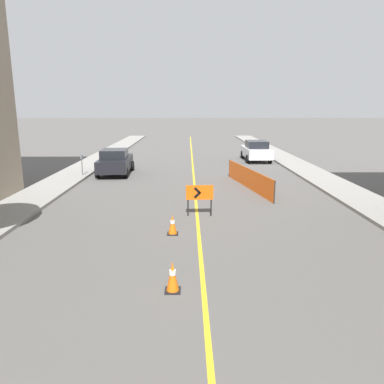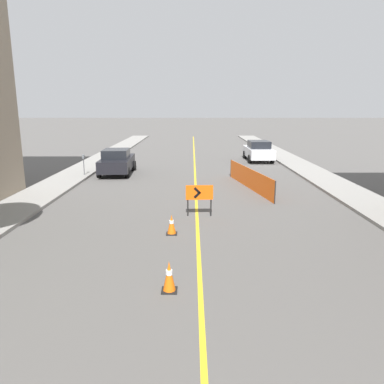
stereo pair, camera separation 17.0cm
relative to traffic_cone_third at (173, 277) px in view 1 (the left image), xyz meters
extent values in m
cube|color=gold|center=(0.72, 16.81, -0.36)|extent=(0.12, 58.22, 0.01)
cube|color=gray|center=(-6.79, 16.81, -0.30)|extent=(2.22, 58.22, 0.14)
cube|color=gray|center=(8.23, 16.81, -0.30)|extent=(2.22, 58.22, 0.14)
cube|color=black|center=(0.00, 0.00, -0.35)|extent=(0.37, 0.37, 0.03)
cone|color=orange|center=(0.00, 0.00, 0.02)|extent=(0.29, 0.29, 0.71)
cylinder|color=white|center=(0.00, 0.00, 0.10)|extent=(0.15, 0.15, 0.11)
cube|color=black|center=(-0.16, 3.99, -0.35)|extent=(0.36, 0.36, 0.03)
cone|color=orange|center=(-0.16, 3.99, -0.01)|extent=(0.29, 0.29, 0.64)
cylinder|color=white|center=(-0.16, 3.99, 0.06)|extent=(0.15, 0.15, 0.10)
cube|color=#EF560C|center=(0.81, 6.14, 0.58)|extent=(1.06, 0.12, 0.57)
cube|color=black|center=(0.73, 6.09, 0.66)|extent=(0.29, 0.04, 0.28)
cube|color=black|center=(0.73, 6.09, 0.50)|extent=(0.29, 0.04, 0.28)
cylinder|color=black|center=(0.36, 6.14, -0.04)|extent=(0.06, 0.06, 0.66)
cylinder|color=black|center=(1.27, 6.14, -0.04)|extent=(0.06, 0.06, 0.66)
cube|color=#EF560C|center=(3.53, 11.25, 0.15)|extent=(1.29, 6.58, 1.04)
cylinder|color=#262626|center=(4.16, 7.96, 0.15)|extent=(0.05, 0.05, 1.04)
cylinder|color=#262626|center=(2.90, 14.54, 0.15)|extent=(0.05, 0.05, 1.04)
cube|color=black|center=(-4.22, 15.55, 0.31)|extent=(1.99, 4.38, 0.72)
cube|color=black|center=(-4.22, 15.34, 0.95)|extent=(1.61, 2.00, 0.55)
cylinder|color=black|center=(-5.08, 16.88, -0.05)|extent=(0.25, 0.65, 0.64)
cylinder|color=black|center=(-3.37, 16.88, -0.05)|extent=(0.25, 0.65, 0.64)
cylinder|color=black|center=(-5.08, 14.22, -0.05)|extent=(0.25, 0.65, 0.64)
cylinder|color=black|center=(-3.37, 14.22, -0.05)|extent=(0.25, 0.65, 0.64)
cube|color=silver|center=(5.74, 21.42, 0.31)|extent=(1.87, 4.33, 0.72)
cube|color=black|center=(5.74, 21.20, 0.95)|extent=(1.56, 1.96, 0.55)
cylinder|color=black|center=(4.89, 22.75, -0.05)|extent=(0.23, 0.64, 0.64)
cylinder|color=black|center=(6.60, 22.75, -0.05)|extent=(0.23, 0.64, 0.64)
cylinder|color=black|center=(4.89, 20.09, -0.05)|extent=(0.23, 0.64, 0.64)
cylinder|color=black|center=(6.60, 20.09, -0.05)|extent=(0.23, 0.64, 0.64)
cylinder|color=#4C4C51|center=(-6.03, 14.46, 0.26)|extent=(0.05, 0.05, 0.98)
cube|color=#565B60|center=(-6.03, 14.46, 0.87)|extent=(0.12, 0.10, 0.22)
sphere|color=#565B60|center=(-6.03, 14.46, 0.98)|extent=(0.11, 0.11, 0.11)
camera|label=1|loc=(0.36, -7.96, 3.82)|focal=35.00mm
camera|label=2|loc=(0.53, -7.96, 3.82)|focal=35.00mm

